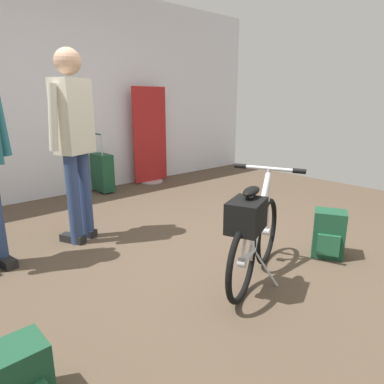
{
  "coord_description": "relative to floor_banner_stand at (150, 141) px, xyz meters",
  "views": [
    {
      "loc": [
        -1.73,
        -1.83,
        1.27
      ],
      "look_at": [
        0.05,
        0.17,
        0.55
      ],
      "focal_mm": 32.09,
      "sensor_mm": 36.0,
      "label": 1
    }
  ],
  "objects": [
    {
      "name": "ground_plane",
      "position": [
        -1.33,
        -2.59,
        -0.65
      ],
      "size": [
        7.06,
        7.06,
        0.0
      ],
      "primitive_type": "plane",
      "color": "brown"
    },
    {
      "name": "back_wall",
      "position": [
        -1.33,
        0.22,
        0.71
      ],
      "size": [
        7.06,
        0.1,
        2.71
      ],
      "primitive_type": "cube",
      "color": "silver",
      "rests_on": "ground_plane"
    },
    {
      "name": "floor_banner_stand",
      "position": [
        0.0,
        0.0,
        0.0
      ],
      "size": [
        0.6,
        0.36,
        1.46
      ],
      "color": "#B7B7BC",
      "rests_on": "ground_plane"
    },
    {
      "name": "folding_bike_foreground",
      "position": [
        -1.29,
        -3.05,
        -0.26
      ],
      "size": [
        1.07,
        0.59,
        0.8
      ],
      "color": "black",
      "rests_on": "ground_plane"
    },
    {
      "name": "visitor_near_wall",
      "position": [
        -1.84,
        -1.5,
        0.32
      ],
      "size": [
        0.48,
        0.37,
        1.69
      ],
      "color": "navy",
      "rests_on": "ground_plane"
    },
    {
      "name": "rolling_suitcase",
      "position": [
        -0.86,
        -0.04,
        -0.36
      ],
      "size": [
        0.18,
        0.36,
        0.83
      ],
      "color": "#19472D",
      "rests_on": "ground_plane"
    },
    {
      "name": "backpack_on_floor",
      "position": [
        -0.45,
        -3.19,
        -0.45
      ],
      "size": [
        0.3,
        0.31,
        0.39
      ],
      "color": "#19472D",
      "rests_on": "ground_plane"
    },
    {
      "name": "handbag_on_floor",
      "position": [
        -2.85,
        -3.06,
        -0.5
      ],
      "size": [
        0.28,
        0.23,
        0.31
      ],
      "color": "#19472D",
      "rests_on": "ground_plane"
    }
  ]
}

